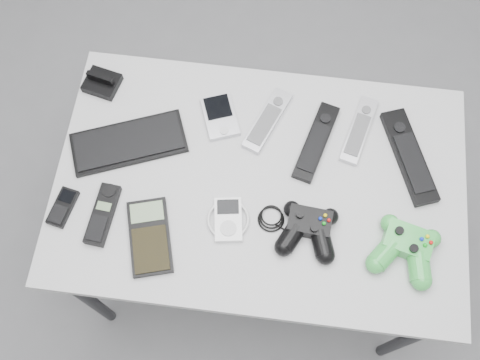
# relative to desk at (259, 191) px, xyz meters

# --- Properties ---
(floor) EXTENTS (3.50, 3.50, 0.00)m
(floor) POSITION_rel_desk_xyz_m (-0.05, 0.09, -0.63)
(floor) COLOR slate
(floor) RESTS_ON ground
(desk) EXTENTS (1.03, 0.66, 0.69)m
(desk) POSITION_rel_desk_xyz_m (0.00, 0.00, 0.00)
(desk) COLOR #A2A2A4
(desk) RESTS_ON floor
(pda_keyboard) EXTENTS (0.32, 0.22, 0.02)m
(pda_keyboard) POSITION_rel_desk_xyz_m (-0.35, 0.06, 0.07)
(pda_keyboard) COLOR black
(pda_keyboard) RESTS_ON desk
(dock_bracket) EXTENTS (0.10, 0.10, 0.05)m
(dock_bracket) POSITION_rel_desk_xyz_m (-0.45, 0.23, 0.08)
(dock_bracket) COLOR black
(dock_bracket) RESTS_ON desk
(pda) EXTENTS (0.12, 0.15, 0.02)m
(pda) POSITION_rel_desk_xyz_m (-0.13, 0.17, 0.07)
(pda) COLOR #B0B0B8
(pda) RESTS_ON desk
(remote_silver_a) EXTENTS (0.12, 0.20, 0.02)m
(remote_silver_a) POSITION_rel_desk_xyz_m (0.00, 0.17, 0.07)
(remote_silver_a) COLOR #B0B0B8
(remote_silver_a) RESTS_ON desk
(remote_black_a) EXTENTS (0.11, 0.23, 0.02)m
(remote_black_a) POSITION_rel_desk_xyz_m (0.13, 0.13, 0.07)
(remote_black_a) COLOR black
(remote_black_a) RESTS_ON desk
(remote_black_b) EXTENTS (0.15, 0.27, 0.03)m
(remote_black_b) POSITION_rel_desk_xyz_m (0.37, 0.11, 0.07)
(remote_black_b) COLOR black
(remote_black_b) RESTS_ON desk
(remote_silver_b) EXTENTS (0.09, 0.20, 0.02)m
(remote_silver_b) POSITION_rel_desk_xyz_m (0.24, 0.17, 0.07)
(remote_silver_b) COLOR #B6B6BD
(remote_silver_b) RESTS_ON desk
(mobile_phone) EXTENTS (0.06, 0.11, 0.02)m
(mobile_phone) POSITION_rel_desk_xyz_m (-0.47, -0.13, 0.07)
(mobile_phone) COLOR black
(mobile_phone) RESTS_ON desk
(cordless_handset) EXTENTS (0.06, 0.16, 0.02)m
(cordless_handset) POSITION_rel_desk_xyz_m (-0.37, -0.14, 0.07)
(cordless_handset) COLOR black
(cordless_handset) RESTS_ON desk
(calculator) EXTENTS (0.14, 0.21, 0.02)m
(calculator) POSITION_rel_desk_xyz_m (-0.25, -0.18, 0.07)
(calculator) COLOR black
(calculator) RESTS_ON desk
(mp3_player) EXTENTS (0.12, 0.12, 0.02)m
(mp3_player) POSITION_rel_desk_xyz_m (-0.07, -0.11, 0.07)
(mp3_player) COLOR white
(mp3_player) RESTS_ON desk
(controller_black) EXTENTS (0.26, 0.17, 0.05)m
(controller_black) POSITION_rel_desk_xyz_m (0.13, -0.11, 0.08)
(controller_black) COLOR black
(controller_black) RESTS_ON desk
(controller_green) EXTENTS (0.19, 0.20, 0.05)m
(controller_green) POSITION_rel_desk_xyz_m (0.36, -0.13, 0.09)
(controller_green) COLOR #268B37
(controller_green) RESTS_ON desk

